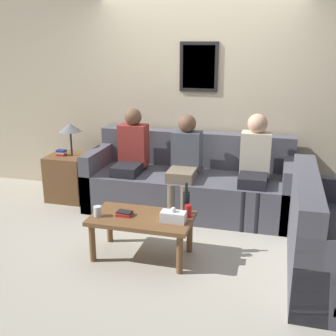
{
  "coord_description": "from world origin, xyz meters",
  "views": [
    {
      "loc": [
        1.01,
        -4.24,
        2.04
      ],
      "look_at": [
        -0.09,
        -0.13,
        0.72
      ],
      "focal_mm": 45.0,
      "sensor_mm": 36.0,
      "label": 1
    }
  ],
  "objects": [
    {
      "name": "couch_main",
      "position": [
        0.0,
        0.54,
        0.32
      ],
      "size": [
        2.46,
        0.92,
        0.91
      ],
      "color": "#4C4C56",
      "rests_on": "ground_plane"
    },
    {
      "name": "tissue_box",
      "position": [
        0.13,
        -0.79,
        0.47
      ],
      "size": [
        0.23,
        0.12,
        0.15
      ],
      "color": "silver",
      "rests_on": "coffee_table"
    },
    {
      "name": "book_stack",
      "position": [
        -0.36,
        -0.77,
        0.44
      ],
      "size": [
        0.15,
        0.11,
        0.04
      ],
      "color": "red",
      "rests_on": "coffee_table"
    },
    {
      "name": "side_table_with_lamp",
      "position": [
        -1.6,
        0.48,
        0.33
      ],
      "size": [
        0.5,
        0.5,
        1.01
      ],
      "color": "brown",
      "rests_on": "ground_plane"
    },
    {
      "name": "drinking_glass",
      "position": [
        -0.59,
        -0.85,
        0.47
      ],
      "size": [
        0.08,
        0.08,
        0.1
      ],
      "color": "silver",
      "rests_on": "coffee_table"
    },
    {
      "name": "person_left",
      "position": [
        -0.71,
        0.41,
        0.68
      ],
      "size": [
        0.34,
        0.6,
        1.23
      ],
      "color": "black",
      "rests_on": "ground_plane"
    },
    {
      "name": "soda_can",
      "position": [
        0.24,
        -0.65,
        0.48
      ],
      "size": [
        0.07,
        0.07,
        0.12
      ],
      "color": "red",
      "rests_on": "coffee_table"
    },
    {
      "name": "wine_bottle",
      "position": [
        0.2,
        -0.57,
        0.54
      ],
      "size": [
        0.07,
        0.07,
        0.31
      ],
      "color": "black",
      "rests_on": "coffee_table"
    },
    {
      "name": "wall_back",
      "position": [
        0.0,
        1.03,
        1.3
      ],
      "size": [
        9.0,
        0.08,
        2.6
      ],
      "color": "beige",
      "rests_on": "ground_plane"
    },
    {
      "name": "person_middle",
      "position": [
        -0.03,
        0.39,
        0.66
      ],
      "size": [
        0.34,
        0.6,
        1.19
      ],
      "color": "#756651",
      "rests_on": "ground_plane"
    },
    {
      "name": "person_right",
      "position": [
        0.77,
        0.4,
        0.68
      ],
      "size": [
        0.34,
        0.61,
        1.23
      ],
      "color": "black",
      "rests_on": "ground_plane"
    },
    {
      "name": "ground_plane",
      "position": [
        0.0,
        0.0,
        0.0
      ],
      "size": [
        16.0,
        16.0,
        0.0
      ],
      "primitive_type": "plane",
      "color": "#ADA899"
    },
    {
      "name": "coffee_table",
      "position": [
        -0.19,
        -0.75,
        0.35
      ],
      "size": [
        0.97,
        0.54,
        0.42
      ],
      "color": "brown",
      "rests_on": "ground_plane"
    }
  ]
}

